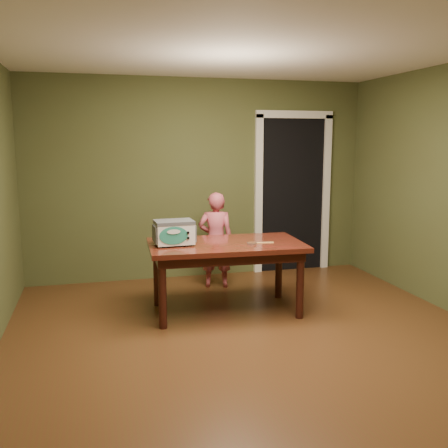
# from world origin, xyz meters

# --- Properties ---
(floor) EXTENTS (5.00, 5.00, 0.00)m
(floor) POSITION_xyz_m (0.00, 0.00, 0.00)
(floor) COLOR #4E2A16
(floor) RESTS_ON ground
(room_shell) EXTENTS (4.52, 5.02, 2.61)m
(room_shell) POSITION_xyz_m (0.00, 0.00, 1.71)
(room_shell) COLOR #464F2A
(room_shell) RESTS_ON ground
(doorway) EXTENTS (1.10, 0.66, 2.25)m
(doorway) POSITION_xyz_m (1.30, 2.78, 1.06)
(doorway) COLOR black
(doorway) RESTS_ON ground
(dining_table) EXTENTS (1.64, 0.98, 0.75)m
(dining_table) POSITION_xyz_m (-0.05, 1.00, 0.65)
(dining_table) COLOR #3D190D
(dining_table) RESTS_ON floor
(toy_oven) EXTENTS (0.42, 0.30, 0.25)m
(toy_oven) POSITION_xyz_m (-0.59, 1.03, 0.89)
(toy_oven) COLOR #4C4F54
(toy_oven) RESTS_ON dining_table
(baking_pan) EXTENTS (0.10, 0.10, 0.02)m
(baking_pan) POSITION_xyz_m (0.19, 0.85, 0.76)
(baking_pan) COLOR silver
(baking_pan) RESTS_ON dining_table
(spatula) EXTENTS (0.18, 0.04, 0.01)m
(spatula) POSITION_xyz_m (0.34, 0.89, 0.75)
(spatula) COLOR #EAC165
(spatula) RESTS_ON dining_table
(child) EXTENTS (0.49, 0.38, 1.19)m
(child) POSITION_xyz_m (0.07, 1.93, 0.59)
(child) COLOR #C75261
(child) RESTS_ON floor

